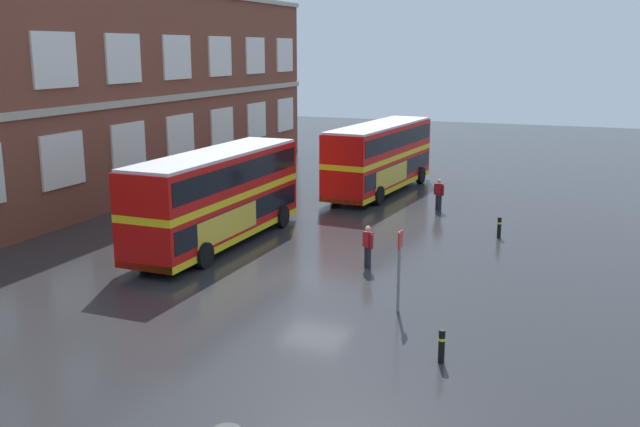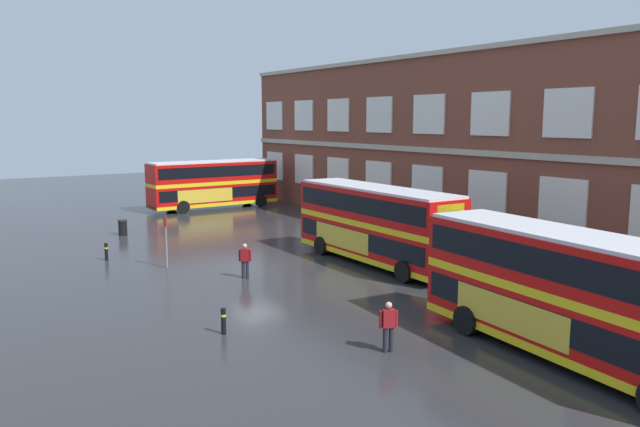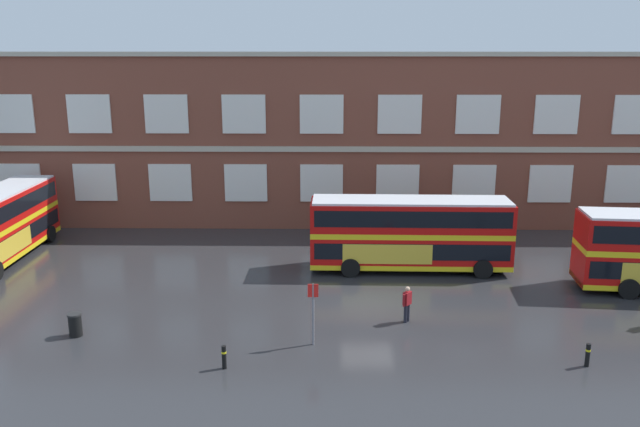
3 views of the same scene
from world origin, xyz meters
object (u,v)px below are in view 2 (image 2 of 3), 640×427
(double_decker_far, at_px, (571,294))
(waiting_passenger, at_px, (388,325))
(second_passenger, at_px, (245,259))
(bus_stand_flag, at_px, (166,236))
(double_decker_near, at_px, (214,183))
(safety_bollard_east, at_px, (106,251))
(double_decker_middle, at_px, (375,223))
(safety_bollard_west, at_px, (223,321))
(station_litter_bin, at_px, (123,227))

(double_decker_far, relative_size, waiting_passenger, 6.58)
(second_passenger, relative_size, bus_stand_flag, 0.63)
(double_decker_near, distance_m, second_passenger, 24.25)
(bus_stand_flag, distance_m, safety_bollard_east, 4.19)
(double_decker_middle, xyz_separation_m, bus_stand_flag, (-5.14, -9.56, -0.51))
(waiting_passenger, xyz_separation_m, bus_stand_flag, (-15.33, -2.02, 0.70))
(waiting_passenger, bearing_deg, double_decker_middle, 143.50)
(waiting_passenger, relative_size, bus_stand_flag, 0.63)
(double_decker_middle, relative_size, safety_bollard_east, 11.62)
(safety_bollard_west, bearing_deg, station_litter_bin, 173.36)
(double_decker_middle, relative_size, waiting_passenger, 6.49)
(double_decker_far, xyz_separation_m, waiting_passenger, (-3.63, -4.36, -1.22))
(double_decker_middle, height_order, safety_bollard_east, double_decker_middle)
(station_litter_bin, height_order, safety_bollard_west, station_litter_bin)
(double_decker_near, bearing_deg, waiting_passenger, -14.54)
(second_passenger, height_order, station_litter_bin, second_passenger)
(double_decker_far, xyz_separation_m, safety_bollard_west, (-8.18, -8.14, -1.66))
(double_decker_middle, distance_m, safety_bollard_east, 14.59)
(station_litter_bin, distance_m, safety_bollard_west, 21.23)
(double_decker_far, xyz_separation_m, bus_stand_flag, (-18.96, -6.38, -0.51))
(double_decker_near, relative_size, safety_bollard_east, 11.61)
(double_decker_middle, bearing_deg, bus_stand_flag, -118.30)
(second_passenger, bearing_deg, double_decker_middle, 82.45)
(double_decker_near, distance_m, safety_bollard_east, 19.98)
(double_decker_middle, distance_m, bus_stand_flag, 10.87)
(waiting_passenger, distance_m, bus_stand_flag, 15.48)
(bus_stand_flag, xyz_separation_m, safety_bollard_east, (-3.40, -2.16, -1.14))
(double_decker_middle, relative_size, safety_bollard_west, 11.62)
(double_decker_middle, relative_size, bus_stand_flag, 4.09)
(double_decker_far, height_order, safety_bollard_west, double_decker_far)
(waiting_passenger, bearing_deg, double_decker_far, 50.22)
(station_litter_bin, bearing_deg, safety_bollard_west, -6.64)
(bus_stand_flag, distance_m, safety_bollard_west, 10.98)
(double_decker_far, bearing_deg, waiting_passenger, -129.78)
(double_decker_middle, distance_m, waiting_passenger, 12.73)
(double_decker_middle, bearing_deg, waiting_passenger, -36.50)
(double_decker_far, distance_m, second_passenger, 15.34)
(waiting_passenger, relative_size, station_litter_bin, 1.65)
(double_decker_near, relative_size, second_passenger, 6.49)
(waiting_passenger, distance_m, safety_bollard_east, 19.20)
(bus_stand_flag, relative_size, safety_bollard_east, 2.84)
(double_decker_far, xyz_separation_m, station_litter_bin, (-29.27, -5.68, -1.63))
(double_decker_far, bearing_deg, bus_stand_flag, -161.40)
(double_decker_near, distance_m, bus_stand_flag, 21.44)
(safety_bollard_west, relative_size, safety_bollard_east, 1.00)
(double_decker_near, bearing_deg, safety_bollard_east, -40.60)
(safety_bollard_west, bearing_deg, waiting_passenger, 39.69)
(safety_bollard_west, bearing_deg, double_decker_middle, 116.45)
(double_decker_middle, height_order, double_decker_far, same)
(double_decker_near, bearing_deg, safety_bollard_west, -23.21)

